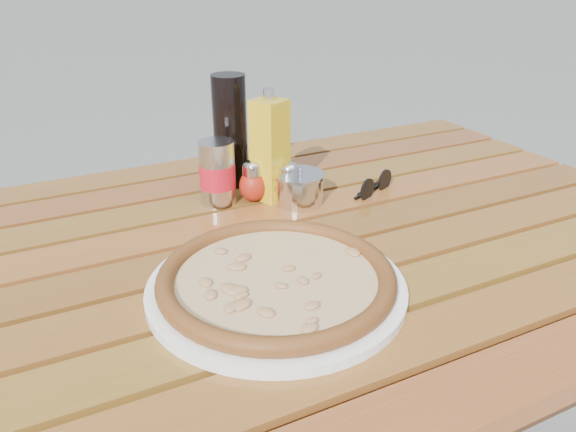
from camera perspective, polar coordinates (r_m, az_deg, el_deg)
name	(u,v)px	position (r m, az deg, el deg)	size (l,w,h in m)	color
table	(293,276)	(0.97, 0.53, -6.11)	(1.40, 0.90, 0.75)	#3D1E0D
plate	(277,287)	(0.79, -1.18, -7.25)	(0.36, 0.36, 0.01)	white
pizza	(276,278)	(0.78, -1.19, -6.28)	(0.43, 0.43, 0.03)	beige
pepper_shaker	(253,182)	(1.06, -3.55, 3.50)	(0.07, 0.07, 0.08)	#AD2613
oregano_shaker	(289,184)	(1.04, 0.10, 3.26)	(0.05, 0.05, 0.08)	#39411A
dark_bottle	(230,131)	(1.12, -5.89, 8.57)	(0.07, 0.07, 0.22)	black
soda_can	(217,173)	(1.05, -7.19, 4.32)	(0.07, 0.07, 0.12)	silver
olive_oil_cruet	(270,150)	(1.05, -1.87, 6.73)	(0.07, 0.07, 0.21)	gold
parmesan_tin	(299,188)	(1.05, 1.13, 2.88)	(0.11, 0.11, 0.07)	silver
sunglasses	(375,186)	(1.11, 8.82, 3.07)	(0.11, 0.06, 0.04)	black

